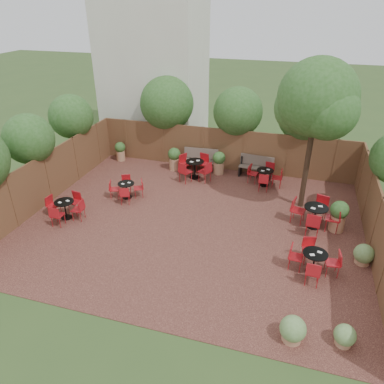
% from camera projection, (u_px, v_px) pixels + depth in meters
% --- Properties ---
extents(ground, '(80.00, 80.00, 0.00)m').
position_uv_depth(ground, '(193.00, 223.00, 13.48)').
color(ground, '#354F23').
rests_on(ground, ground).
extents(courtyard_paving, '(12.00, 10.00, 0.02)m').
position_uv_depth(courtyard_paving, '(193.00, 223.00, 13.48)').
color(courtyard_paving, '#371A16').
rests_on(courtyard_paving, ground).
extents(fence_back, '(12.00, 0.08, 2.00)m').
position_uv_depth(fence_back, '(223.00, 149.00, 17.24)').
color(fence_back, brown).
rests_on(fence_back, ground).
extents(fence_left, '(0.08, 10.00, 2.00)m').
position_uv_depth(fence_left, '(48.00, 178.00, 14.53)').
color(fence_left, brown).
rests_on(fence_left, ground).
extents(fence_right, '(0.08, 10.00, 2.00)m').
position_uv_depth(fence_right, '(376.00, 226.00, 11.50)').
color(fence_right, brown).
rests_on(fence_right, ground).
extents(neighbour_building, '(5.00, 4.00, 8.00)m').
position_uv_depth(neighbour_building, '(154.00, 68.00, 19.50)').
color(neighbour_building, beige).
rests_on(neighbour_building, ground).
extents(overhang_foliage, '(15.36, 10.70, 2.60)m').
position_uv_depth(overhang_foliage, '(176.00, 122.00, 15.46)').
color(overhang_foliage, '#27521A').
rests_on(overhang_foliage, ground).
extents(courtyard_tree, '(2.86, 2.78, 5.65)m').
position_uv_depth(courtyard_tree, '(317.00, 103.00, 12.63)').
color(courtyard_tree, black).
rests_on(courtyard_tree, courtyard_paving).
extents(park_bench_left, '(1.66, 0.63, 1.01)m').
position_uv_depth(park_bench_left, '(200.00, 159.00, 17.40)').
color(park_bench_left, brown).
rests_on(park_bench_left, courtyard_paving).
extents(park_bench_right, '(1.60, 0.67, 0.96)m').
position_uv_depth(park_bench_right, '(256.00, 166.00, 16.74)').
color(park_bench_right, brown).
rests_on(park_bench_right, courtyard_paving).
extents(bistro_tables, '(10.44, 6.91, 0.94)m').
position_uv_depth(bistro_tables, '(219.00, 198.00, 14.23)').
color(bistro_tables, black).
rests_on(bistro_tables, courtyard_paving).
extents(planters, '(10.70, 4.13, 1.15)m').
position_uv_depth(planters, '(216.00, 172.00, 15.99)').
color(planters, '#A67453').
rests_on(planters, courtyard_paving).
extents(low_shrubs, '(2.56, 4.21, 0.68)m').
position_uv_depth(low_shrubs, '(334.00, 299.00, 9.64)').
color(low_shrubs, '#A67453').
rests_on(low_shrubs, courtyard_paving).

